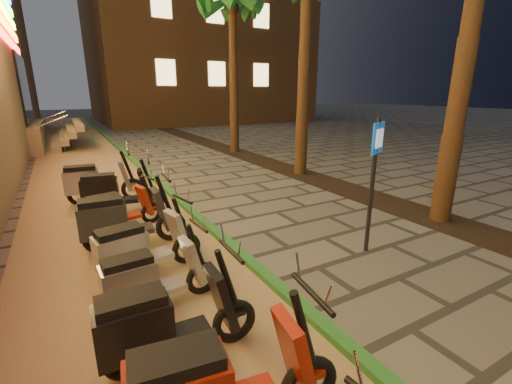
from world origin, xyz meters
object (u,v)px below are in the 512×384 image
scooter_7 (139,248)px  scooter_11 (95,182)px  scooter_8 (120,220)px  pedestrian_sign (374,168)px  scooter_5 (161,324)px  scooter_6 (149,279)px  scooter_10 (113,192)px  scooter_9 (117,210)px

scooter_7 → scooter_11: size_ratio=0.89×
scooter_8 → scooter_11: (-0.13, 3.00, 0.00)m
pedestrian_sign → scooter_5: bearing=168.8°
scooter_8 → scooter_11: size_ratio=0.99×
scooter_5 → scooter_6: 0.99m
pedestrian_sign → scooter_8: 4.36m
scooter_10 → scooter_8: bearing=-82.9°
scooter_8 → scooter_11: bearing=96.1°
scooter_7 → scooter_8: 1.18m
scooter_7 → scooter_10: bearing=77.5°
scooter_5 → scooter_6: bearing=85.9°
pedestrian_sign → scooter_7: 3.87m
scooter_5 → scooter_7: 1.85m
scooter_7 → scooter_9: (-0.00, 2.04, -0.04)m
scooter_5 → scooter_9: bearing=89.5°
scooter_8 → scooter_10: bearing=89.2°
scooter_7 → scooter_10: (0.08, 3.15, 0.04)m
pedestrian_sign → scooter_5: (-3.78, -0.87, -0.97)m
scooter_5 → scooter_7: scooter_5 is taller
scooter_6 → scooter_8: size_ratio=0.83×
scooter_10 → pedestrian_sign: bearing=-37.9°
pedestrian_sign → scooter_9: 4.82m
scooter_5 → scooter_8: 3.02m
pedestrian_sign → scooter_10: size_ratio=1.30×
scooter_6 → scooter_9: 2.90m
scooter_7 → scooter_9: bearing=79.1°
scooter_5 → pedestrian_sign: bearing=14.8°
pedestrian_sign → scooter_11: bearing=102.4°
scooter_5 → scooter_7: (0.16, 1.84, -0.01)m
scooter_8 → scooter_5: bearing=-88.2°
scooter_10 → scooter_11: scooter_11 is taller
scooter_7 → scooter_11: scooter_11 is taller
scooter_6 → scooter_8: (-0.01, 2.03, 0.09)m
scooter_9 → scooter_8: bearing=-107.6°
scooter_8 → pedestrian_sign: bearing=-26.7°
pedestrian_sign → scooter_9: size_ratio=1.54×
scooter_7 → scooter_11: bearing=81.7°
scooter_7 → scooter_9: size_ratio=1.10×
scooter_9 → scooter_10: size_ratio=0.84×
scooter_9 → scooter_11: size_ratio=0.81×
scooter_7 → pedestrian_sign: bearing=-26.0°
scooter_10 → scooter_11: bearing=116.6°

